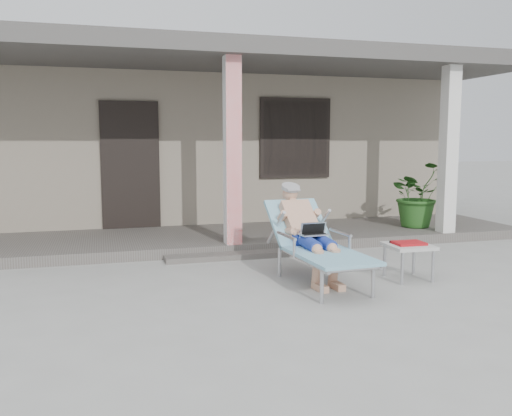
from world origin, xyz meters
name	(u,v)px	position (x,y,z in m)	size (l,w,h in m)	color
ground	(281,295)	(0.00, 0.00, 0.00)	(60.00, 60.00, 0.00)	#9E9E99
house	(185,138)	(0.00, 6.50, 1.67)	(10.40, 5.40, 3.30)	gray
porch_deck	(220,238)	(0.00, 3.00, 0.07)	(10.00, 2.00, 0.15)	#605B56
porch_overhang	(219,62)	(0.00, 2.95, 2.79)	(10.00, 2.30, 2.85)	silver
porch_step	(238,255)	(0.00, 1.85, 0.04)	(2.00, 0.30, 0.07)	#605B56
lounger	(312,218)	(0.53, 0.48, 0.72)	(0.77, 1.83, 1.17)	#B7B7BC
side_table	(409,248)	(1.63, 0.20, 0.37)	(0.51, 0.51, 0.44)	#B6B6B1
potted_palm	(418,194)	(3.37, 2.76, 0.70)	(0.99, 0.86, 1.10)	#26591E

